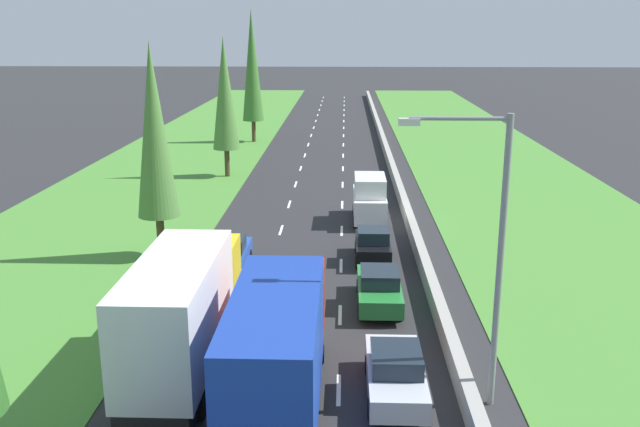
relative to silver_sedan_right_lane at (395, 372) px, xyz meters
name	(u,v)px	position (x,y,z in m)	size (l,w,h in m)	color
ground_plane	(323,162)	(-3.53, 39.29, -0.81)	(300.00, 300.00, 0.00)	#28282B
grass_verge_left	(179,161)	(-16.18, 39.29, -0.79)	(14.00, 140.00, 0.04)	#478433
grass_verge_right	(489,163)	(10.82, 39.29, -0.79)	(14.00, 140.00, 0.04)	#478433
median_barrier	(389,157)	(2.17, 39.29, -0.39)	(0.44, 120.00, 0.85)	#9E9B93
lane_markings	(323,162)	(-3.53, 39.29, -0.81)	(3.64, 116.00, 0.01)	white
silver_sedan_right_lane	(395,372)	(0.00, 0.00, 0.00)	(1.82, 4.50, 1.64)	silver
green_sedan_right_lane	(379,288)	(-0.17, 7.28, 0.00)	(1.82, 4.50, 1.64)	#237A33
black_hatchback_right_lane	(373,245)	(-0.22, 13.06, 0.02)	(1.74, 3.90, 1.72)	black
white_van_right_lane	(370,199)	(-0.14, 20.36, 0.59)	(1.96, 4.90, 2.82)	white
white_box_truck_left_lane	(184,310)	(-6.99, 1.53, 1.37)	(2.46, 9.40, 4.18)	black
blue_hatchback_left_lane_fourth	(229,254)	(-7.13, 11.42, 0.02)	(1.74, 3.90, 1.72)	#1E47B7
blue_box_truck_centre_lane	(279,350)	(-3.54, -1.31, 1.37)	(2.46, 9.40, 4.18)	black
poplar_tree_second	(154,132)	(-10.90, 13.26, 5.60)	(2.07, 2.07, 10.72)	#4C3823
poplar_tree_third	(225,94)	(-10.81, 32.92, 5.59)	(2.07, 2.07, 10.70)	#4C3823
poplar_tree_fourth	(252,66)	(-10.91, 49.81, 6.78)	(2.13, 2.13, 13.09)	#4C3823
street_light_mast	(490,243)	(2.58, -0.37, 4.42)	(3.20, 0.28, 9.00)	gray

